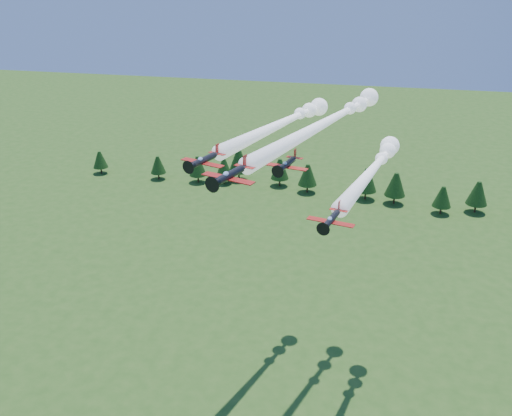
% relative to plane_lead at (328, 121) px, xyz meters
% --- Properties ---
extents(plane_lead, '(22.45, 54.99, 3.70)m').
position_rel_plane_lead_xyz_m(plane_lead, '(0.00, 0.00, 0.00)').
color(plane_lead, black).
rests_on(plane_lead, ground).
extents(plane_left, '(19.06, 44.44, 3.70)m').
position_rel_plane_lead_xyz_m(plane_left, '(-8.81, 5.79, -2.23)').
color(plane_left, black).
rests_on(plane_left, ground).
extents(plane_right, '(13.73, 41.63, 3.70)m').
position_rel_plane_lead_xyz_m(plane_right, '(8.67, -1.63, -7.41)').
color(plane_right, black).
rests_on(plane_right, ground).
extents(plane_slot, '(7.06, 7.77, 2.47)m').
position_rel_plane_lead_xyz_m(plane_slot, '(-4.73, -15.86, -2.95)').
color(plane_slot, black).
rests_on(plane_slot, ground).
extents(treeline, '(177.72, 22.74, 11.98)m').
position_rel_plane_lead_xyz_m(treeline, '(-2.57, 88.14, -44.04)').
color(treeline, '#382314').
rests_on(treeline, ground).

